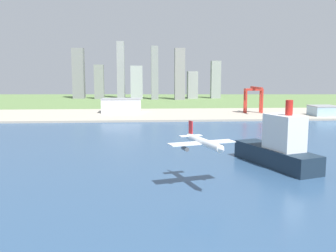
% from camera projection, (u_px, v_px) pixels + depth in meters
% --- Properties ---
extents(ground_plane, '(2400.00, 2400.00, 0.00)m').
position_uv_depth(ground_plane, '(159.00, 141.00, 312.39)').
color(ground_plane, '#5C7B45').
extents(water_bay, '(840.00, 360.00, 0.15)m').
position_uv_depth(water_bay, '(162.00, 156.00, 253.11)').
color(water_bay, '#2D4C70').
rests_on(water_bay, ground).
extents(industrial_pier, '(840.00, 140.00, 2.50)m').
position_uv_depth(industrial_pier, '(153.00, 114.00, 499.88)').
color(industrial_pier, '#A9A08F').
rests_on(industrial_pier, ground).
extents(airplane_landing, '(34.61, 39.33, 12.34)m').
position_uv_depth(airplane_landing, '(204.00, 143.00, 180.94)').
color(airplane_landing, white).
extents(cargo_ship, '(37.12, 65.57, 40.91)m').
position_uv_depth(cargo_ship, '(278.00, 148.00, 224.56)').
color(cargo_ship, '#192838').
rests_on(cargo_ship, water_bay).
extents(port_crane_red, '(24.55, 45.83, 36.04)m').
position_uv_depth(port_crane_red, '(254.00, 94.00, 502.38)').
color(port_crane_red, '#B72D23').
rests_on(port_crane_red, industrial_pier).
extents(warehouse_main, '(54.31, 32.12, 19.40)m').
position_uv_depth(warehouse_main, '(122.00, 105.00, 513.28)').
color(warehouse_main, silver).
rests_on(warehouse_main, industrial_pier).
extents(warehouse_annex, '(31.30, 31.45, 12.76)m').
position_uv_depth(warehouse_annex, '(323.00, 110.00, 476.84)').
color(warehouse_annex, '#99BCD1').
rests_on(warehouse_annex, industrial_pier).
extents(distant_skyline, '(331.46, 80.99, 127.17)m').
position_uv_depth(distant_skyline, '(139.00, 76.00, 824.22)').
color(distant_skyline, gray).
rests_on(distant_skyline, ground).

